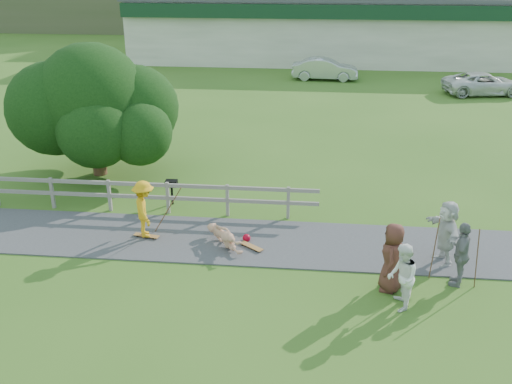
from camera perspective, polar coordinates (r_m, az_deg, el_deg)
ground at (r=16.07m, az=-4.61°, el=-7.30°), size 260.00×260.00×0.00m
path at (r=17.36m, az=-3.73°, el=-4.79°), size 34.00×3.00×0.04m
fence at (r=19.87m, az=-16.17°, el=0.20°), size 15.05×0.10×1.10m
strip_mall at (r=48.94m, az=7.71°, el=16.05°), size 32.50×10.75×5.10m
skater_rider at (r=17.40m, az=-11.09°, el=-1.98°), size 1.05×1.30×1.76m
skater_fallen at (r=16.89m, az=-3.13°, el=-4.50°), size 1.60×1.35×0.62m
spectator_a at (r=14.25m, az=14.40°, el=-8.27°), size 0.66×0.84×1.71m
spectator_b at (r=15.65m, az=19.86°, el=-5.86°), size 0.76×1.13×1.78m
spectator_c at (r=14.89m, az=13.46°, el=-6.40°), size 0.76×1.01×1.85m
spectator_d at (r=16.55m, az=18.47°, el=-3.89°), size 0.90×1.82×1.88m
car_silver at (r=40.45m, az=6.91°, el=12.11°), size 4.56×1.75×1.48m
car_white at (r=38.36m, az=21.83°, el=10.02°), size 5.20×3.03×1.36m
tree at (r=22.77m, az=-15.78°, el=6.36°), size 6.71×6.71×3.91m
bbq at (r=19.84m, az=-8.41°, el=-0.03°), size 0.42×0.33×0.88m
longboard_rider at (r=17.76m, az=-10.89°, el=-4.43°), size 0.82×0.34×0.09m
longboard_fallen at (r=16.82m, az=-0.45°, el=-5.59°), size 0.76×0.65×0.09m
helmet at (r=17.21m, az=-0.95°, el=-4.63°), size 0.24×0.24×0.24m
pole_rider at (r=17.58m, az=-8.86°, el=-1.46°), size 0.03×0.03×1.81m
pole_spec_left at (r=15.69m, az=17.40°, el=-5.45°), size 0.03×0.03×1.77m
pole_spec_right at (r=15.67m, az=21.22°, el=-6.23°), size 0.03×0.03×1.68m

